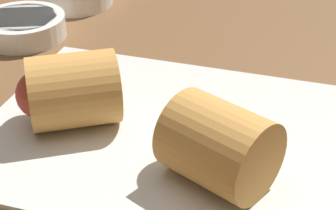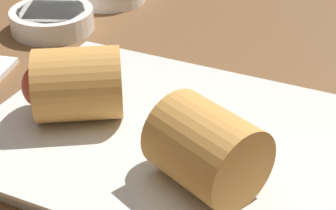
{
  "view_description": "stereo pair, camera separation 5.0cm",
  "coord_description": "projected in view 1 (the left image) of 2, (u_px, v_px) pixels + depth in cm",
  "views": [
    {
      "loc": [
        8.47,
        -35.45,
        29.26
      ],
      "look_at": [
        -2.54,
        0.14,
        5.91
      ],
      "focal_mm": 60.0,
      "sensor_mm": 36.0,
      "label": 1
    },
    {
      "loc": [
        13.14,
        -33.65,
        29.26
      ],
      "look_at": [
        -2.54,
        0.14,
        5.91
      ],
      "focal_mm": 60.0,
      "sensor_mm": 36.0,
      "label": 2
    }
  ],
  "objects": [
    {
      "name": "table_surface",
      "position": [
        197.0,
        162.0,
        0.46
      ],
      "size": [
        180.0,
        140.0,
        2.0
      ],
      "color": "brown",
      "rests_on": "ground"
    },
    {
      "name": "dipping_bowl_near",
      "position": [
        23.0,
        26.0,
        0.63
      ],
      "size": [
        9.57,
        9.57,
        2.46
      ],
      "color": "white",
      "rests_on": "table_surface"
    },
    {
      "name": "roll_front_left",
      "position": [
        214.0,
        143.0,
        0.39
      ],
      "size": [
        8.86,
        8.39,
        6.03
      ],
      "color": "#D19347",
      "rests_on": "serving_plate"
    },
    {
      "name": "serving_plate",
      "position": [
        168.0,
        138.0,
        0.46
      ],
      "size": [
        29.65,
        23.14,
        1.5
      ],
      "color": "silver",
      "rests_on": "table_surface"
    },
    {
      "name": "roll_front_right",
      "position": [
        67.0,
        91.0,
        0.45
      ],
      "size": [
        9.1,
        8.77,
        6.03
      ],
      "color": "#D19347",
      "rests_on": "serving_plate"
    }
  ]
}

